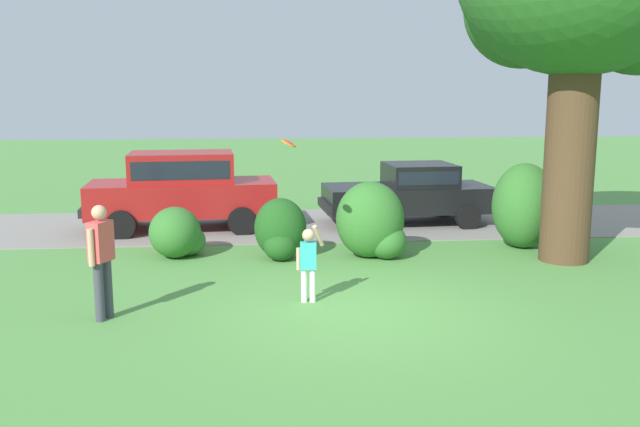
% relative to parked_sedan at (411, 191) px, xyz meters
% --- Properties ---
extents(ground_plane, '(80.00, 80.00, 0.00)m').
position_rel_parked_sedan_xyz_m(ground_plane, '(-2.38, -7.00, -0.85)').
color(ground_plane, '#518E42').
extents(driveway_strip, '(28.00, 4.40, 0.02)m').
position_rel_parked_sedan_xyz_m(driveway_strip, '(-2.38, 0.08, -0.84)').
color(driveway_strip, gray).
rests_on(driveway_strip, ground).
extents(shrub_near_tree, '(1.14, 1.19, 1.05)m').
position_rel_parked_sedan_xyz_m(shrub_near_tree, '(-5.58, -3.11, -0.36)').
color(shrub_near_tree, '#33702B').
rests_on(shrub_near_tree, ground).
extents(shrub_centre_left, '(1.07, 1.07, 1.24)m').
position_rel_parked_sedan_xyz_m(shrub_centre_left, '(-3.47, -3.42, -0.28)').
color(shrub_centre_left, '#1E511C').
rests_on(shrub_centre_left, ground).
extents(shrub_centre, '(1.43, 1.22, 1.57)m').
position_rel_parked_sedan_xyz_m(shrub_centre, '(-1.59, -3.50, -0.13)').
color(shrub_centre, '#33702B').
rests_on(shrub_centre, ground).
extents(shrub_centre_right, '(1.36, 1.44, 1.86)m').
position_rel_parked_sedan_xyz_m(shrub_centre_right, '(1.85, -2.90, 0.08)').
color(shrub_centre_right, '#33702B').
rests_on(shrub_centre_right, ground).
extents(parked_sedan, '(4.50, 2.29, 1.56)m').
position_rel_parked_sedan_xyz_m(parked_sedan, '(0.00, 0.00, 0.00)').
color(parked_sedan, black).
rests_on(parked_sedan, ground).
extents(parked_suv, '(4.82, 2.36, 1.92)m').
position_rel_parked_sedan_xyz_m(parked_suv, '(-5.77, -0.22, 0.23)').
color(parked_suv, maroon).
rests_on(parked_suv, ground).
extents(child_thrower, '(0.46, 0.25, 1.29)m').
position_rel_parked_sedan_xyz_m(child_thrower, '(-3.13, -6.42, -0.13)').
color(child_thrower, white).
rests_on(child_thrower, ground).
extents(frisbee, '(0.28, 0.28, 0.17)m').
position_rel_parked_sedan_xyz_m(frisbee, '(-3.38, -5.35, 1.66)').
color(frisbee, orange).
extents(adult_onlooker, '(0.36, 0.49, 1.74)m').
position_rel_parked_sedan_xyz_m(adult_onlooker, '(-6.24, -7.00, 0.13)').
color(adult_onlooker, '#3F3F4C').
rests_on(adult_onlooker, ground).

